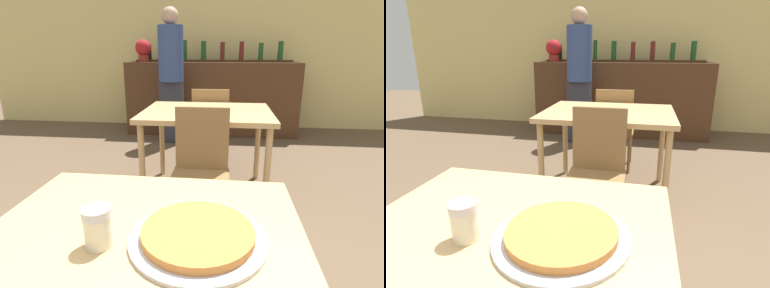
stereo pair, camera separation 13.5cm
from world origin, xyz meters
The scene contains 11 objects.
wall_back centered at (0.00, 4.47, 1.40)m, with size 8.00×0.05×2.80m.
dining_table_near centered at (0.00, 0.00, 0.66)m, with size 0.93×0.79×0.75m.
dining_table_far centered at (0.07, 1.81, 0.69)m, with size 1.10×0.87×0.77m.
bar_counter centered at (0.00, 3.97, 0.55)m, with size 2.60×0.56×1.10m.
bar_back_shelf centered at (0.00, 4.11, 1.17)m, with size 2.39×0.24×0.32m.
chair_far_side_front centered at (0.07, 1.21, 0.50)m, with size 0.40×0.40×0.89m.
chair_far_side_back centered at (0.07, 2.42, 0.50)m, with size 0.40×0.40×0.89m.
pizza_tray centered at (0.16, -0.02, 0.77)m, with size 0.38×0.38×0.04m.
cheese_shaker centered at (-0.10, -0.07, 0.81)m, with size 0.08×0.08×0.11m.
person_standing centered at (-0.53, 3.39, 0.99)m, with size 0.34×0.34×1.81m.
potted_plant centered at (-1.05, 3.92, 1.28)m, with size 0.24×0.24×0.33m.
Camera 2 is at (0.36, -0.71, 1.25)m, focal length 28.00 mm.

